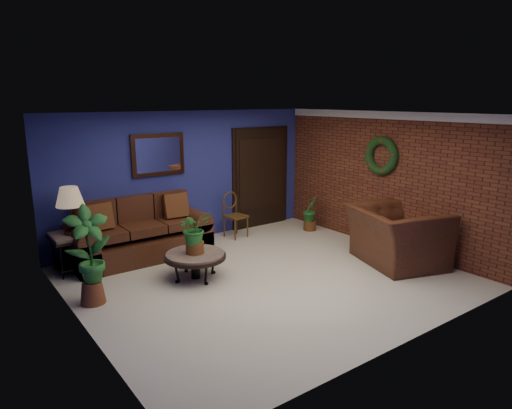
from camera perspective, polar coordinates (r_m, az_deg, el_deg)
floor at (r=7.20m, az=1.18°, el=-9.08°), size 5.50×5.50×0.00m
wall_back at (r=8.91m, az=-8.59°, el=3.46°), size 5.50×0.04×2.50m
wall_left at (r=5.65m, az=-21.56°, el=-2.92°), size 0.04×5.00×2.50m
wall_right_brick at (r=8.75m, az=15.72°, el=2.94°), size 0.04×5.00×2.50m
ceiling at (r=6.67m, az=1.29°, el=11.21°), size 5.50×5.00×0.02m
crown_molding at (r=8.60m, az=16.09°, el=10.67°), size 0.03×5.00×0.14m
wall_mirror at (r=8.55m, az=-12.15°, el=6.10°), size 1.02×0.06×0.77m
closet_door at (r=9.84m, az=0.60°, el=3.33°), size 1.44×0.06×2.18m
wreath at (r=8.67m, az=15.40°, el=5.88°), size 0.16×0.72×0.72m
sofa at (r=8.27m, az=-14.44°, el=-4.01°), size 2.35×1.02×1.06m
coffee_table at (r=7.12m, az=-7.61°, el=-6.47°), size 0.95×0.95×0.41m
end_table at (r=7.88m, az=-21.81°, el=-4.39°), size 0.68×0.68×0.62m
table_lamp at (r=7.73m, az=-22.20°, el=-0.02°), size 0.44×0.44×0.73m
side_chair at (r=9.14m, az=-2.83°, el=-0.89°), size 0.44×0.44×0.91m
armchair at (r=8.00m, az=17.08°, el=-3.79°), size 1.67×1.79×0.95m
coffee_plant at (r=6.99m, az=-7.71°, el=-3.21°), size 0.49×0.43×0.67m
floor_plant at (r=9.66m, az=6.77°, el=-1.08°), size 0.37×0.33×0.74m
tall_plant at (r=6.49m, az=-20.13°, el=-5.64°), size 0.59×0.40×1.36m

